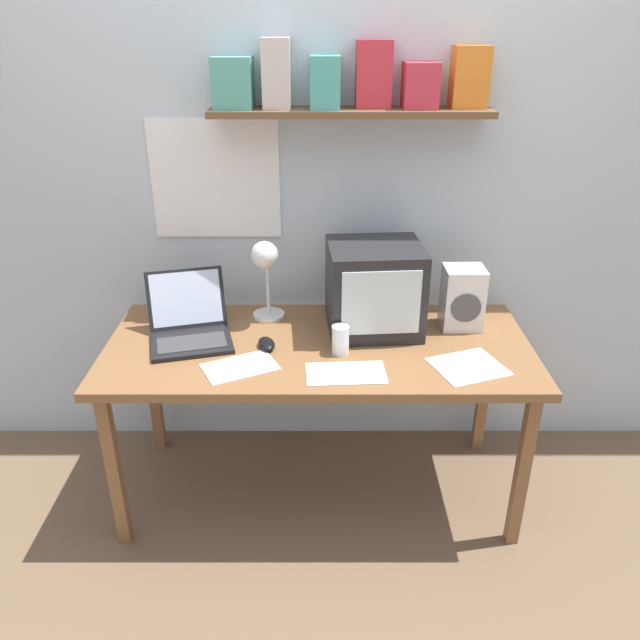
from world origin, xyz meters
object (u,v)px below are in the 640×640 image
Objects in this scene: corner_desk at (320,357)px; printed_handout at (347,373)px; space_heater at (464,298)px; loose_paper_near_monitor at (242,367)px; laptop at (191,323)px; computer_mouse at (268,344)px; desk_lamp at (267,267)px; loose_paper_near_laptop at (470,367)px; crt_monitor at (376,288)px; juice_glass at (342,341)px.

corner_desk is 5.63× the size of printed_handout.
space_heater is 0.92m from loose_paper_near_monitor.
laptop is at bearing -175.62° from space_heater.
desk_lamp is at bearing 93.35° from computer_mouse.
printed_handout is (-0.44, -0.05, 0.00)m from loose_paper_near_laptop.
space_heater is at bearing -1.57° from crt_monitor.
desk_lamp is at bearing 176.69° from space_heater.
juice_glass is at bearing -42.42° from corner_desk.
loose_paper_near_monitor and printed_handout have the same top height.
crt_monitor is 1.32× the size of printed_handout.
computer_mouse is at bearing 60.59° from loose_paper_near_monitor.
crt_monitor is 1.08× the size of desk_lamp.
loose_paper_near_monitor is (-0.28, -0.18, 0.06)m from corner_desk.
laptop is 0.66m from printed_handout.
printed_handout is (0.29, -0.19, -0.01)m from computer_mouse.
juice_glass is 0.28m from computer_mouse.
crt_monitor is 1.28× the size of loose_paper_near_laptop.
printed_handout is (0.31, -0.41, -0.24)m from desk_lamp.
space_heater reaches higher than laptop.
laptop is 0.60m from juice_glass.
computer_mouse is 0.75m from loose_paper_near_laptop.
space_heater is (1.07, 0.09, 0.06)m from laptop.
corner_desk is 13.78× the size of computer_mouse.
desk_lamp reaches higher than loose_paper_near_laptop.
juice_glass is (0.08, -0.07, 0.11)m from corner_desk.
printed_handout reaches higher than corner_desk.
corner_desk is at bearing 9.35° from computer_mouse.
juice_glass is 0.44× the size of space_heater.
computer_mouse is at bearing -167.23° from space_heater.
computer_mouse is at bearing 168.67° from loose_paper_near_laptop.
loose_paper_near_laptop is at bearing -27.33° from laptop.
laptop is at bearing 167.31° from juice_glass.
loose_paper_near_laptop is 1.03× the size of printed_handout.
computer_mouse reaches higher than loose_paper_near_monitor.
loose_paper_near_monitor is (-0.08, -0.15, -0.01)m from computer_mouse.
space_heater is at bearing 84.03° from loose_paper_near_laptop.
juice_glass is 0.54m from space_heater.
corner_desk is at bearing -39.34° from desk_lamp.
juice_glass is 0.47m from loose_paper_near_laptop.
crt_monitor is at bearing 32.18° from loose_paper_near_monitor.
space_heater is (0.35, 0.02, -0.05)m from crt_monitor.
corner_desk is at bearing 137.58° from juice_glass.
loose_paper_near_monitor is at bearing -61.57° from laptop.
loose_paper_near_monitor is at bearing -159.34° from space_heater.
laptop is at bearing 132.96° from loose_paper_near_monitor.
space_heater is 0.84× the size of loose_paper_near_laptop.
crt_monitor is 1.27× the size of loose_paper_near_monitor.
juice_glass is 0.37× the size of loose_paper_near_monitor.
printed_handout is at bearing -84.24° from juice_glass.
crt_monitor is 0.41m from printed_handout.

